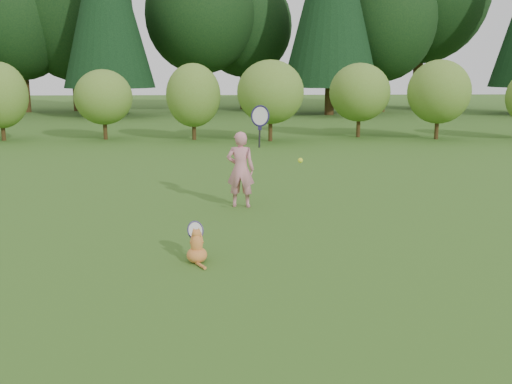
{
  "coord_description": "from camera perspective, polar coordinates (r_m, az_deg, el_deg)",
  "views": [
    {
      "loc": [
        -0.21,
        -7.04,
        2.38
      ],
      "look_at": [
        0.2,
        0.8,
        0.7
      ],
      "focal_mm": 40.0,
      "sensor_mm": 36.0,
      "label": 1
    }
  ],
  "objects": [
    {
      "name": "ground",
      "position": [
        7.43,
        -1.23,
        -6.6
      ],
      "size": [
        100.0,
        100.0,
        0.0
      ],
      "primitive_type": "plane",
      "color": "#245919",
      "rests_on": "ground"
    },
    {
      "name": "shrub_row",
      "position": [
        20.06,
        -2.4,
        9.27
      ],
      "size": [
        28.0,
        3.0,
        2.8
      ],
      "primitive_type": null,
      "color": "olive",
      "rests_on": "ground"
    },
    {
      "name": "child",
      "position": [
        10.02,
        -1.49,
        2.45
      ],
      "size": [
        0.78,
        0.51,
        2.0
      ],
      "rotation": [
        0.0,
        0.0,
        2.99
      ],
      "color": "pink",
      "rests_on": "ground"
    },
    {
      "name": "cat",
      "position": [
        7.26,
        -5.96,
        -5.23
      ],
      "size": [
        0.32,
        0.64,
        0.59
      ],
      "rotation": [
        0.0,
        0.0,
        0.03
      ],
      "color": "#B87123",
      "rests_on": "ground"
    },
    {
      "name": "tennis_ball",
      "position": [
        8.59,
        4.46,
        3.17
      ],
      "size": [
        0.08,
        0.08,
        0.08
      ],
      "color": "#B6EC1B",
      "rests_on": "ground"
    }
  ]
}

